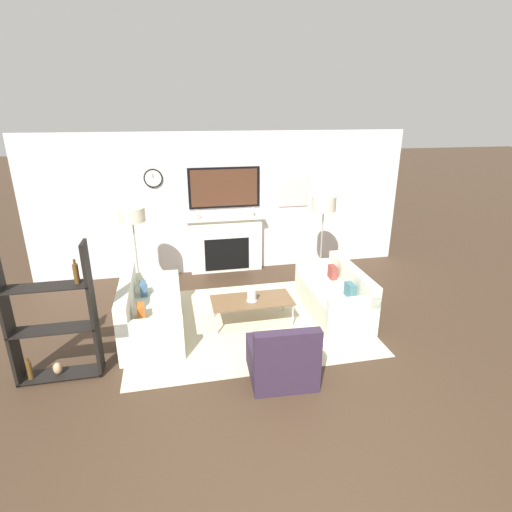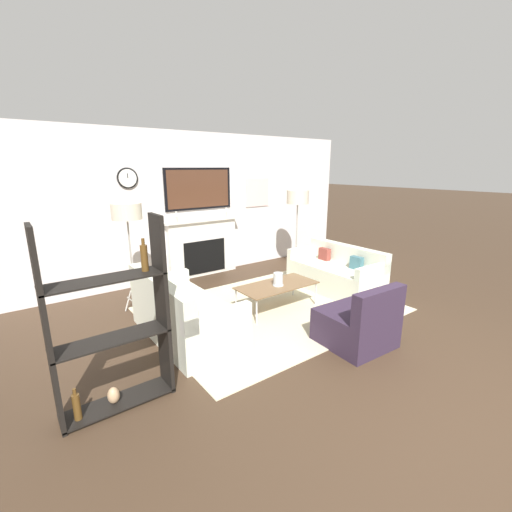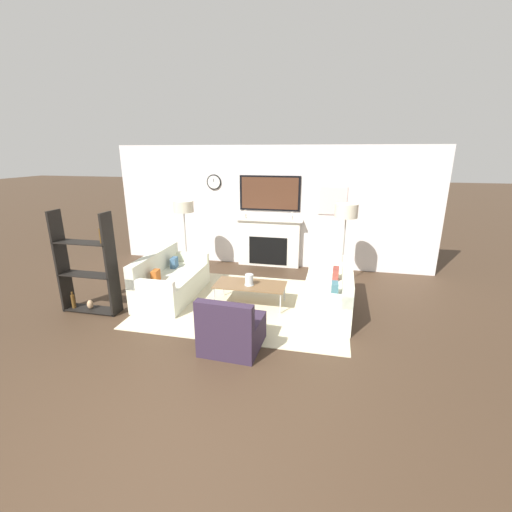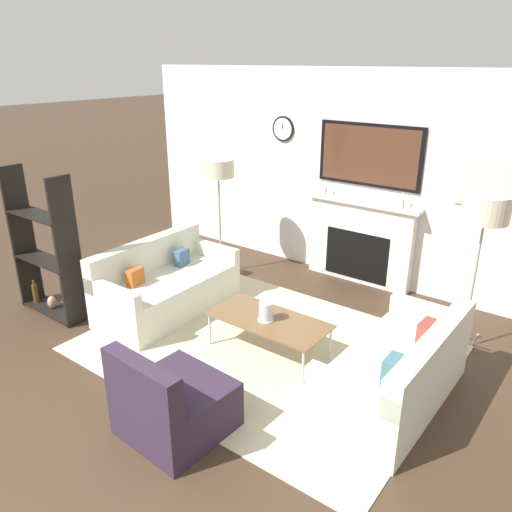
{
  "view_description": "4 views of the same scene",
  "coord_description": "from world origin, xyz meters",
  "px_view_note": "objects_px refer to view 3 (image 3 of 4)",
  "views": [
    {
      "loc": [
        -0.99,
        -2.52,
        3.03
      ],
      "look_at": [
        0.29,
        3.48,
        0.81
      ],
      "focal_mm": 28.0,
      "sensor_mm": 36.0,
      "label": 1
    },
    {
      "loc": [
        -3.04,
        -0.9,
        2.08
      ],
      "look_at": [
        -0.0,
        3.18,
        0.75
      ],
      "focal_mm": 24.0,
      "sensor_mm": 36.0,
      "label": 2
    },
    {
      "loc": [
        1.35,
        -2.56,
        2.57
      ],
      "look_at": [
        0.07,
        3.27,
        0.74
      ],
      "focal_mm": 24.0,
      "sensor_mm": 36.0,
      "label": 3
    },
    {
      "loc": [
        2.6,
        -0.8,
        2.79
      ],
      "look_at": [
        -0.2,
        2.92,
        0.94
      ],
      "focal_mm": 35.0,
      "sensor_mm": 36.0,
      "label": 4
    }
  ],
  "objects_px": {
    "floor_lamp_left": "(184,208)",
    "hurricane_candle": "(249,280)",
    "couch_right": "(329,295)",
    "armchair": "(232,331)",
    "shelf_unit": "(87,268)",
    "coffee_table": "(250,285)",
    "floor_lamp_right": "(346,212)",
    "couch_left": "(170,282)"
  },
  "relations": [
    {
      "from": "couch_left",
      "to": "floor_lamp_left",
      "type": "xyz_separation_m",
      "value": [
        -0.21,
        1.24,
        1.16
      ]
    },
    {
      "from": "coffee_table",
      "to": "floor_lamp_left",
      "type": "relative_size",
      "value": 0.76
    },
    {
      "from": "hurricane_candle",
      "to": "floor_lamp_left",
      "type": "relative_size",
      "value": 0.12
    },
    {
      "from": "couch_left",
      "to": "shelf_unit",
      "type": "height_order",
      "value": "shelf_unit"
    },
    {
      "from": "floor_lamp_left",
      "to": "hurricane_candle",
      "type": "bearing_deg",
      "value": -37.14
    },
    {
      "from": "couch_right",
      "to": "armchair",
      "type": "bearing_deg",
      "value": -131.53
    },
    {
      "from": "coffee_table",
      "to": "floor_lamp_right",
      "type": "bearing_deg",
      "value": 38.89
    },
    {
      "from": "floor_lamp_left",
      "to": "shelf_unit",
      "type": "xyz_separation_m",
      "value": [
        -0.81,
        -2.07,
        -0.69
      ]
    },
    {
      "from": "coffee_table",
      "to": "shelf_unit",
      "type": "xyz_separation_m",
      "value": [
        -2.52,
        -0.81,
        0.4
      ]
    },
    {
      "from": "couch_left",
      "to": "coffee_table",
      "type": "height_order",
      "value": "couch_left"
    },
    {
      "from": "couch_left",
      "to": "hurricane_candle",
      "type": "bearing_deg",
      "value": -2.16
    },
    {
      "from": "floor_lamp_right",
      "to": "hurricane_candle",
      "type": "bearing_deg",
      "value": -140.53
    },
    {
      "from": "couch_left",
      "to": "couch_right",
      "type": "xyz_separation_m",
      "value": [
        2.84,
        -0.0,
        -0.0
      ]
    },
    {
      "from": "couch_right",
      "to": "armchair",
      "type": "xyz_separation_m",
      "value": [
        -1.26,
        -1.43,
        -0.02
      ]
    },
    {
      "from": "hurricane_candle",
      "to": "floor_lamp_right",
      "type": "xyz_separation_m",
      "value": [
        1.57,
        1.29,
        1.02
      ]
    },
    {
      "from": "armchair",
      "to": "coffee_table",
      "type": "xyz_separation_m",
      "value": [
        -0.08,
        1.4,
        0.1
      ]
    },
    {
      "from": "coffee_table",
      "to": "floor_lamp_right",
      "type": "xyz_separation_m",
      "value": [
        1.56,
        1.26,
        1.12
      ]
    },
    {
      "from": "couch_right",
      "to": "shelf_unit",
      "type": "distance_m",
      "value": 3.98
    },
    {
      "from": "couch_right",
      "to": "floor_lamp_left",
      "type": "distance_m",
      "value": 3.49
    },
    {
      "from": "armchair",
      "to": "floor_lamp_right",
      "type": "height_order",
      "value": "floor_lamp_right"
    },
    {
      "from": "armchair",
      "to": "shelf_unit",
      "type": "xyz_separation_m",
      "value": [
        -2.6,
        0.6,
        0.5
      ]
    },
    {
      "from": "armchair",
      "to": "couch_right",
      "type": "bearing_deg",
      "value": 48.47
    },
    {
      "from": "floor_lamp_left",
      "to": "couch_right",
      "type": "bearing_deg",
      "value": -22.03
    },
    {
      "from": "couch_left",
      "to": "couch_right",
      "type": "relative_size",
      "value": 1.02
    },
    {
      "from": "coffee_table",
      "to": "couch_left",
      "type": "bearing_deg",
      "value": 179.1
    },
    {
      "from": "couch_left",
      "to": "hurricane_candle",
      "type": "relative_size",
      "value": 8.68
    },
    {
      "from": "hurricane_candle",
      "to": "floor_lamp_left",
      "type": "xyz_separation_m",
      "value": [
        -1.71,
        1.29,
        0.98
      ]
    },
    {
      "from": "coffee_table",
      "to": "couch_right",
      "type": "bearing_deg",
      "value": 0.98
    },
    {
      "from": "couch_right",
      "to": "armchair",
      "type": "relative_size",
      "value": 2.06
    },
    {
      "from": "armchair",
      "to": "hurricane_candle",
      "type": "bearing_deg",
      "value": 93.55
    },
    {
      "from": "coffee_table",
      "to": "hurricane_candle",
      "type": "distance_m",
      "value": 0.11
    },
    {
      "from": "couch_right",
      "to": "coffee_table",
      "type": "height_order",
      "value": "couch_right"
    },
    {
      "from": "couch_left",
      "to": "armchair",
      "type": "xyz_separation_m",
      "value": [
        1.58,
        -1.43,
        -0.03
      ]
    },
    {
      "from": "couch_left",
      "to": "floor_lamp_right",
      "type": "height_order",
      "value": "floor_lamp_right"
    },
    {
      "from": "coffee_table",
      "to": "hurricane_candle",
      "type": "bearing_deg",
      "value": -104.1
    },
    {
      "from": "hurricane_candle",
      "to": "floor_lamp_right",
      "type": "relative_size",
      "value": 0.12
    },
    {
      "from": "floor_lamp_right",
      "to": "shelf_unit",
      "type": "height_order",
      "value": "shelf_unit"
    },
    {
      "from": "floor_lamp_right",
      "to": "couch_right",
      "type": "bearing_deg",
      "value": -100.1
    },
    {
      "from": "couch_right",
      "to": "hurricane_candle",
      "type": "distance_m",
      "value": 1.36
    },
    {
      "from": "coffee_table",
      "to": "hurricane_candle",
      "type": "xyz_separation_m",
      "value": [
        -0.01,
        -0.03,
        0.11
      ]
    },
    {
      "from": "hurricane_candle",
      "to": "shelf_unit",
      "type": "relative_size",
      "value": 0.11
    },
    {
      "from": "couch_left",
      "to": "hurricane_candle",
      "type": "height_order",
      "value": "couch_left"
    }
  ]
}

